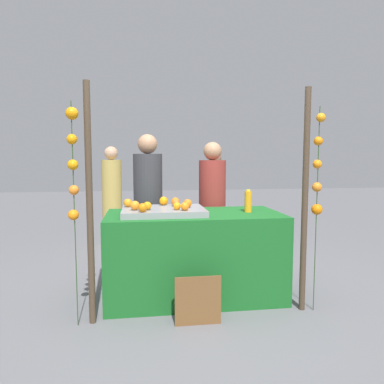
{
  "coord_description": "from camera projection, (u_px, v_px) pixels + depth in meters",
  "views": [
    {
      "loc": [
        -0.52,
        -3.52,
        1.42
      ],
      "look_at": [
        0.0,
        0.15,
        1.07
      ],
      "focal_mm": 33.34,
      "sensor_mm": 36.0,
      "label": 1
    }
  ],
  "objects": [
    {
      "name": "ground_plane",
      "position": [
        194.0,
        296.0,
        3.68
      ],
      "size": [
        24.0,
        24.0,
        0.0
      ],
      "primitive_type": "plane",
      "color": "slate"
    },
    {
      "name": "stall_counter",
      "position": [
        194.0,
        255.0,
        3.64
      ],
      "size": [
        1.76,
        0.85,
        0.87
      ],
      "primitive_type": "cube",
      "color": "#196023",
      "rests_on": "ground_plane"
    },
    {
      "name": "orange_tray",
      "position": [
        163.0,
        211.0,
        3.53
      ],
      "size": [
        0.81,
        0.6,
        0.06
      ],
      "primitive_type": "cube",
      "color": "gray",
      "rests_on": "stall_counter"
    },
    {
      "name": "orange_0",
      "position": [
        147.0,
        206.0,
        3.39
      ],
      "size": [
        0.08,
        0.08,
        0.08
      ],
      "primitive_type": "sphere",
      "color": "orange",
      "rests_on": "orange_tray"
    },
    {
      "name": "orange_1",
      "position": [
        128.0,
        203.0,
        3.6
      ],
      "size": [
        0.08,
        0.08,
        0.08
      ],
      "primitive_type": "sphere",
      "color": "orange",
      "rests_on": "orange_tray"
    },
    {
      "name": "orange_2",
      "position": [
        175.0,
        201.0,
        3.72
      ],
      "size": [
        0.08,
        0.08,
        0.08
      ],
      "primitive_type": "sphere",
      "color": "orange",
      "rests_on": "orange_tray"
    },
    {
      "name": "orange_3",
      "position": [
        143.0,
        208.0,
        3.26
      ],
      "size": [
        0.08,
        0.08,
        0.08
      ],
      "primitive_type": "sphere",
      "color": "orange",
      "rests_on": "orange_tray"
    },
    {
      "name": "orange_4",
      "position": [
        164.0,
        201.0,
        3.74
      ],
      "size": [
        0.09,
        0.09,
        0.09
      ],
      "primitive_type": "sphere",
      "color": "orange",
      "rests_on": "orange_tray"
    },
    {
      "name": "orange_5",
      "position": [
        185.0,
        206.0,
        3.36
      ],
      "size": [
        0.08,
        0.08,
        0.08
      ],
      "primitive_type": "sphere",
      "color": "orange",
      "rests_on": "orange_tray"
    },
    {
      "name": "orange_6",
      "position": [
        177.0,
        206.0,
        3.41
      ],
      "size": [
        0.07,
        0.07,
        0.07
      ],
      "primitive_type": "sphere",
      "color": "orange",
      "rests_on": "orange_tray"
    },
    {
      "name": "orange_7",
      "position": [
        176.0,
        203.0,
        3.64
      ],
      "size": [
        0.08,
        0.08,
        0.08
      ],
      "primitive_type": "sphere",
      "color": "orange",
      "rests_on": "orange_tray"
    },
    {
      "name": "orange_8",
      "position": [
        135.0,
        205.0,
        3.39
      ],
      "size": [
        0.09,
        0.09,
        0.09
      ],
      "primitive_type": "sphere",
      "color": "orange",
      "rests_on": "orange_tray"
    },
    {
      "name": "orange_9",
      "position": [
        188.0,
        203.0,
        3.57
      ],
      "size": [
        0.08,
        0.08,
        0.08
      ],
      "primitive_type": "sphere",
      "color": "orange",
      "rests_on": "orange_tray"
    },
    {
      "name": "juice_bottle",
      "position": [
        248.0,
        201.0,
        3.66
      ],
      "size": [
        0.07,
        0.07,
        0.23
      ],
      "color": "orange",
      "rests_on": "stall_counter"
    },
    {
      "name": "chalkboard_sign",
      "position": [
        198.0,
        301.0,
        3.03
      ],
      "size": [
        0.4,
        0.03,
        0.44
      ],
      "color": "brown",
      "rests_on": "ground_plane"
    },
    {
      "name": "vendor_left",
      "position": [
        148.0,
        211.0,
        4.24
      ],
      "size": [
        0.34,
        0.34,
        1.7
      ],
      "color": "#333338",
      "rests_on": "ground_plane"
    },
    {
      "name": "vendor_right",
      "position": [
        212.0,
        213.0,
        4.32
      ],
      "size": [
        0.32,
        0.32,
        1.61
      ],
      "color": "maroon",
      "rests_on": "ground_plane"
    },
    {
      "name": "crowd_person_0",
      "position": [
        112.0,
        199.0,
        5.84
      ],
      "size": [
        0.32,
        0.32,
        1.61
      ],
      "color": "tan",
      "rests_on": "ground_plane"
    },
    {
      "name": "crowd_person_1",
      "position": [
        215.0,
        201.0,
        5.86
      ],
      "size": [
        0.3,
        0.3,
        1.52
      ],
      "color": "beige",
      "rests_on": "ground_plane"
    },
    {
      "name": "canopy_post_left",
      "position": [
        90.0,
        205.0,
        2.99
      ],
      "size": [
        0.06,
        0.06,
        2.05
      ],
      "primitive_type": "cylinder",
      "color": "#473828",
      "rests_on": "ground_plane"
    },
    {
      "name": "canopy_post_right",
      "position": [
        305.0,
        201.0,
        3.26
      ],
      "size": [
        0.06,
        0.06,
        2.05
      ],
      "primitive_type": "cylinder",
      "color": "#473828",
      "rests_on": "ground_plane"
    },
    {
      "name": "garland_strand_left",
      "position": [
        73.0,
        161.0,
        2.9
      ],
      "size": [
        0.11,
        0.11,
        1.88
      ],
      "color": "#2D4C23",
      "rests_on": "ground_plane"
    },
    {
      "name": "garland_strand_right",
      "position": [
        318.0,
        173.0,
        3.22
      ],
      "size": [
        0.11,
        0.11,
        1.88
      ],
      "color": "#2D4C23",
      "rests_on": "ground_plane"
    }
  ]
}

